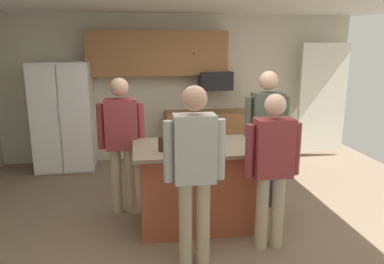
{
  "coord_description": "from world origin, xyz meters",
  "views": [
    {
      "loc": [
        -0.8,
        -3.94,
        2.09
      ],
      "look_at": [
        -0.15,
        0.35,
        1.05
      ],
      "focal_mm": 34.72,
      "sensor_mm": 36.0,
      "label": 1
    }
  ],
  "objects_px": {
    "person_guest_right": "(266,130)",
    "refrigerator": "(64,117)",
    "microwave_over_range": "(215,81)",
    "person_host_foreground": "(194,165)",
    "person_guest_left": "(272,162)",
    "tumbler_amber": "(179,142)",
    "kitchen_island": "(196,185)",
    "person_guest_by_door": "(121,136)",
    "mug_blue_stoneware": "(182,140)",
    "glass_stout_tall": "(161,144)"
  },
  "relations": [
    {
      "from": "kitchen_island",
      "to": "tumbler_amber",
      "type": "bearing_deg",
      "value": -157.49
    },
    {
      "from": "person_guest_left",
      "to": "glass_stout_tall",
      "type": "relative_size",
      "value": 10.34
    },
    {
      "from": "refrigerator",
      "to": "person_guest_by_door",
      "type": "bearing_deg",
      "value": -61.38
    },
    {
      "from": "microwave_over_range",
      "to": "kitchen_island",
      "type": "relative_size",
      "value": 0.39
    },
    {
      "from": "person_guest_left",
      "to": "person_guest_right",
      "type": "bearing_deg",
      "value": -63.67
    },
    {
      "from": "person_guest_right",
      "to": "tumbler_amber",
      "type": "bearing_deg",
      "value": 0.43
    },
    {
      "from": "person_guest_by_door",
      "to": "tumbler_amber",
      "type": "bearing_deg",
      "value": -11.56
    },
    {
      "from": "refrigerator",
      "to": "person_guest_left",
      "type": "height_order",
      "value": "refrigerator"
    },
    {
      "from": "refrigerator",
      "to": "mug_blue_stoneware",
      "type": "xyz_separation_m",
      "value": [
        1.71,
        -2.24,
        0.11
      ]
    },
    {
      "from": "microwave_over_range",
      "to": "tumbler_amber",
      "type": "xyz_separation_m",
      "value": [
        -0.95,
        -2.53,
        -0.41
      ]
    },
    {
      "from": "person_guest_left",
      "to": "person_host_foreground",
      "type": "bearing_deg",
      "value": 54.56
    },
    {
      "from": "refrigerator",
      "to": "person_host_foreground",
      "type": "height_order",
      "value": "refrigerator"
    },
    {
      "from": "microwave_over_range",
      "to": "person_guest_right",
      "type": "relative_size",
      "value": 0.32
    },
    {
      "from": "refrigerator",
      "to": "tumbler_amber",
      "type": "height_order",
      "value": "refrigerator"
    },
    {
      "from": "person_guest_right",
      "to": "refrigerator",
      "type": "bearing_deg",
      "value": -55.29
    },
    {
      "from": "person_guest_by_door",
      "to": "glass_stout_tall",
      "type": "xyz_separation_m",
      "value": [
        0.44,
        -0.65,
        0.06
      ]
    },
    {
      "from": "person_guest_left",
      "to": "person_guest_by_door",
      "type": "relative_size",
      "value": 0.95
    },
    {
      "from": "kitchen_island",
      "to": "refrigerator",
      "type": "bearing_deg",
      "value": 128.51
    },
    {
      "from": "microwave_over_range",
      "to": "person_guest_right",
      "type": "distance_m",
      "value": 2.15
    },
    {
      "from": "person_host_foreground",
      "to": "kitchen_island",
      "type": "bearing_deg",
      "value": -0.0
    },
    {
      "from": "kitchen_island",
      "to": "person_guest_by_door",
      "type": "bearing_deg",
      "value": 150.29
    },
    {
      "from": "microwave_over_range",
      "to": "mug_blue_stoneware",
      "type": "distance_m",
      "value": 2.56
    },
    {
      "from": "refrigerator",
      "to": "person_guest_by_door",
      "type": "relative_size",
      "value": 1.06
    },
    {
      "from": "person_guest_right",
      "to": "mug_blue_stoneware",
      "type": "height_order",
      "value": "person_guest_right"
    },
    {
      "from": "refrigerator",
      "to": "person_guest_by_door",
      "type": "height_order",
      "value": "refrigerator"
    },
    {
      "from": "person_guest_by_door",
      "to": "person_host_foreground",
      "type": "bearing_deg",
      "value": -31.47
    },
    {
      "from": "mug_blue_stoneware",
      "to": "glass_stout_tall",
      "type": "xyz_separation_m",
      "value": [
        -0.26,
        -0.25,
        0.03
      ]
    },
    {
      "from": "microwave_over_range",
      "to": "person_guest_right",
      "type": "height_order",
      "value": "person_guest_right"
    },
    {
      "from": "person_host_foreground",
      "to": "person_guest_right",
      "type": "relative_size",
      "value": 0.98
    },
    {
      "from": "kitchen_island",
      "to": "person_guest_left",
      "type": "height_order",
      "value": "person_guest_left"
    },
    {
      "from": "refrigerator",
      "to": "person_guest_by_door",
      "type": "distance_m",
      "value": 2.11
    },
    {
      "from": "refrigerator",
      "to": "person_guest_left",
      "type": "relative_size",
      "value": 1.11
    },
    {
      "from": "person_guest_by_door",
      "to": "person_guest_right",
      "type": "bearing_deg",
      "value": 25.46
    },
    {
      "from": "refrigerator",
      "to": "glass_stout_tall",
      "type": "bearing_deg",
      "value": -59.82
    },
    {
      "from": "microwave_over_range",
      "to": "person_guest_by_door",
      "type": "height_order",
      "value": "person_guest_by_door"
    },
    {
      "from": "mug_blue_stoneware",
      "to": "tumbler_amber",
      "type": "xyz_separation_m",
      "value": [
        -0.06,
        -0.17,
        0.03
      ]
    },
    {
      "from": "person_host_foreground",
      "to": "mug_blue_stoneware",
      "type": "distance_m",
      "value": 0.88
    },
    {
      "from": "kitchen_island",
      "to": "mug_blue_stoneware",
      "type": "xyz_separation_m",
      "value": [
        -0.15,
        0.09,
        0.52
      ]
    },
    {
      "from": "person_host_foreground",
      "to": "person_guest_by_door",
      "type": "height_order",
      "value": "person_host_foreground"
    },
    {
      "from": "refrigerator",
      "to": "tumbler_amber",
      "type": "xyz_separation_m",
      "value": [
        1.65,
        -2.41,
        0.13
      ]
    },
    {
      "from": "person_guest_by_door",
      "to": "kitchen_island",
      "type": "bearing_deg",
      "value": 0.0
    },
    {
      "from": "microwave_over_range",
      "to": "glass_stout_tall",
      "type": "distance_m",
      "value": 2.88
    },
    {
      "from": "refrigerator",
      "to": "glass_stout_tall",
      "type": "height_order",
      "value": "refrigerator"
    },
    {
      "from": "microwave_over_range",
      "to": "person_guest_by_door",
      "type": "xyz_separation_m",
      "value": [
        -1.59,
        -1.97,
        -0.47
      ]
    },
    {
      "from": "kitchen_island",
      "to": "glass_stout_tall",
      "type": "distance_m",
      "value": 0.7
    },
    {
      "from": "kitchen_island",
      "to": "tumbler_amber",
      "type": "xyz_separation_m",
      "value": [
        -0.2,
        -0.08,
        0.55
      ]
    },
    {
      "from": "microwave_over_range",
      "to": "person_host_foreground",
      "type": "xyz_separation_m",
      "value": [
        -0.89,
        -3.24,
        -0.44
      ]
    },
    {
      "from": "microwave_over_range",
      "to": "tumbler_amber",
      "type": "relative_size",
      "value": 3.69
    },
    {
      "from": "mug_blue_stoneware",
      "to": "microwave_over_range",
      "type": "bearing_deg",
      "value": 69.31
    },
    {
      "from": "person_guest_left",
      "to": "tumbler_amber",
      "type": "bearing_deg",
      "value": 11.08
    }
  ]
}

